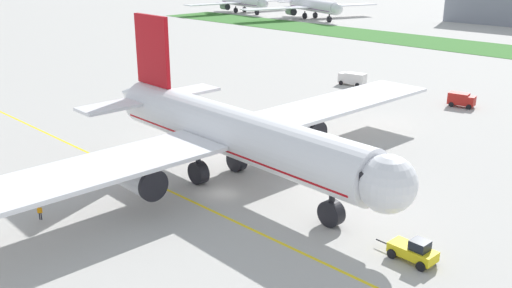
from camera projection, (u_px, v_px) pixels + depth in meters
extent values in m
plane|color=#ADAAA5|center=(222.00, 193.00, 65.63)|extent=(600.00, 600.00, 0.00)
cube|color=yellow|center=(196.00, 203.00, 63.00)|extent=(280.00, 0.36, 0.01)
cylinder|color=white|center=(234.00, 132.00, 66.10)|extent=(39.47, 7.19, 5.82)
cube|color=#B20C14|center=(234.00, 141.00, 66.43)|extent=(37.88, 6.67, 0.70)
sphere|color=white|center=(387.00, 184.00, 51.40)|extent=(5.53, 5.53, 5.53)
cone|color=white|center=(133.00, 95.00, 81.35)|extent=(6.57, 5.17, 4.95)
cube|color=#B20C14|center=(152.00, 51.00, 75.07)|extent=(7.09, 0.83, 9.31)
cube|color=white|center=(186.00, 92.00, 81.53)|extent=(4.64, 9.46, 0.41)
cube|color=white|center=(114.00, 106.00, 74.01)|extent=(4.64, 9.46, 0.41)
cube|color=white|center=(334.00, 104.00, 80.99)|extent=(9.88, 35.64, 0.47)
cube|color=white|center=(60.00, 179.00, 54.39)|extent=(9.88, 35.64, 0.47)
cylinder|color=#B7BABF|center=(302.00, 129.00, 75.61)|extent=(5.64, 3.39, 3.20)
cylinder|color=black|center=(318.00, 134.00, 73.69)|extent=(0.60, 3.38, 3.36)
cylinder|color=#B7BABF|center=(139.00, 178.00, 59.28)|extent=(5.64, 3.39, 3.20)
cylinder|color=black|center=(153.00, 186.00, 57.37)|extent=(0.60, 3.38, 3.36)
cylinder|color=black|center=(332.00, 203.00, 57.07)|extent=(0.61, 0.61, 2.26)
cylinder|color=black|center=(331.00, 213.00, 57.44)|extent=(2.81, 1.34, 2.76)
cylinder|color=black|center=(237.00, 152.00, 71.55)|extent=(0.61, 0.61, 2.26)
cylinder|color=black|center=(237.00, 160.00, 71.91)|extent=(2.81, 1.34, 2.76)
cylinder|color=black|center=(198.00, 164.00, 67.60)|extent=(0.61, 0.61, 2.26)
cylinder|color=black|center=(199.00, 173.00, 67.96)|extent=(2.81, 1.34, 2.76)
cube|color=black|center=(380.00, 174.00, 51.77)|extent=(2.19, 4.43, 1.05)
sphere|color=black|center=(179.00, 100.00, 78.10)|extent=(0.41, 0.41, 0.41)
sphere|color=black|center=(198.00, 106.00, 75.15)|extent=(0.41, 0.41, 0.41)
sphere|color=black|center=(218.00, 113.00, 72.20)|extent=(0.41, 0.41, 0.41)
sphere|color=black|center=(240.00, 120.00, 69.25)|extent=(0.41, 0.41, 0.41)
sphere|color=black|center=(265.00, 127.00, 66.30)|extent=(0.41, 0.41, 0.41)
sphere|color=black|center=(291.00, 135.00, 63.35)|extent=(0.41, 0.41, 0.41)
sphere|color=black|center=(320.00, 144.00, 60.40)|extent=(0.41, 0.41, 0.41)
sphere|color=black|center=(352.00, 154.00, 57.45)|extent=(0.41, 0.41, 0.41)
cube|color=yellow|center=(413.00, 252.00, 51.01)|extent=(4.36, 2.09, 0.92)
cube|color=black|center=(420.00, 245.00, 50.27)|extent=(1.60, 1.53, 0.90)
cylinder|color=black|center=(384.00, 243.00, 53.22)|extent=(1.80, 0.18, 0.12)
cylinder|color=black|center=(392.00, 254.00, 51.57)|extent=(0.91, 0.38, 0.90)
cylinder|color=black|center=(404.00, 247.00, 52.83)|extent=(0.91, 0.38, 0.90)
cylinder|color=black|center=(421.00, 266.00, 49.49)|extent=(0.91, 0.38, 0.90)
cylinder|color=black|center=(433.00, 259.00, 50.74)|extent=(0.91, 0.38, 0.90)
cylinder|color=black|center=(134.00, 159.00, 75.32)|extent=(0.12, 0.12, 0.82)
cylinder|color=#BFE519|center=(133.00, 154.00, 75.09)|extent=(0.10, 0.10, 0.52)
cylinder|color=black|center=(136.00, 159.00, 75.34)|extent=(0.12, 0.12, 0.82)
cylinder|color=#BFE519|center=(136.00, 154.00, 75.14)|extent=(0.10, 0.10, 0.52)
cube|color=#BFE519|center=(134.00, 154.00, 75.10)|extent=(0.46, 0.49, 0.58)
sphere|color=#8C6647|center=(134.00, 151.00, 74.97)|extent=(0.22, 0.22, 0.22)
cylinder|color=black|center=(41.00, 216.00, 59.04)|extent=(0.11, 0.11, 0.78)
cylinder|color=orange|center=(42.00, 210.00, 58.84)|extent=(0.09, 0.09, 0.50)
cylinder|color=black|center=(40.00, 216.00, 59.02)|extent=(0.11, 0.11, 0.78)
cylinder|color=orange|center=(37.00, 211.00, 58.81)|extent=(0.09, 0.09, 0.50)
cube|color=orange|center=(40.00, 210.00, 58.81)|extent=(0.44, 0.46, 0.55)
sphere|color=tan|center=(39.00, 207.00, 58.69)|extent=(0.21, 0.21, 0.21)
cube|color=#F2590C|center=(26.00, 181.00, 69.03)|extent=(0.36, 0.36, 0.03)
cone|color=#F2590C|center=(25.00, 179.00, 68.94)|extent=(0.28, 0.28, 0.55)
cylinder|color=white|center=(25.00, 179.00, 68.93)|extent=(0.17, 0.17, 0.06)
cube|color=white|center=(355.00, 78.00, 117.79)|extent=(4.56, 2.93, 2.15)
cube|color=white|center=(344.00, 77.00, 119.30)|extent=(1.99, 2.41, 1.95)
cube|color=#263347|center=(340.00, 75.00, 119.60)|extent=(0.39, 1.88, 0.86)
cylinder|color=black|center=(341.00, 83.00, 118.75)|extent=(0.94, 0.45, 0.90)
cylinder|color=black|center=(346.00, 81.00, 120.49)|extent=(0.94, 0.45, 0.90)
cylinder|color=black|center=(357.00, 85.00, 116.68)|extent=(0.94, 0.45, 0.90)
cylinder|color=black|center=(362.00, 83.00, 118.42)|extent=(0.94, 0.45, 0.90)
cube|color=#B21E19|center=(458.00, 98.00, 101.87)|extent=(3.76, 2.60, 2.05)
cube|color=#B21E19|center=(471.00, 101.00, 100.73)|extent=(1.66, 2.15, 1.71)
cube|color=#263347|center=(475.00, 100.00, 100.28)|extent=(0.37, 1.69, 0.75)
cylinder|color=black|center=(472.00, 105.00, 101.79)|extent=(0.94, 0.45, 0.90)
cylinder|color=black|center=(469.00, 107.00, 100.22)|extent=(0.94, 0.45, 0.90)
cylinder|color=black|center=(455.00, 102.00, 103.46)|extent=(0.94, 0.45, 0.90)
cylinder|color=black|center=(451.00, 104.00, 101.89)|extent=(0.94, 0.45, 0.90)
cylinder|color=white|center=(243.00, 1.00, 257.06)|extent=(29.10, 9.17, 4.64)
cube|color=#661472|center=(243.00, 3.00, 257.32)|extent=(27.91, 8.62, 0.56)
sphere|color=white|center=(263.00, 4.00, 245.07)|extent=(4.40, 4.40, 4.40)
cube|color=white|center=(268.00, 1.00, 266.81)|extent=(10.37, 26.53, 0.37)
cube|color=white|center=(213.00, 4.00, 249.90)|extent=(10.37, 26.53, 0.37)
cylinder|color=#B7BABF|center=(259.00, 4.00, 263.37)|extent=(4.76, 3.22, 2.55)
cylinder|color=black|center=(262.00, 5.00, 261.68)|extent=(0.81, 2.70, 2.68)
cylinder|color=#B7BABF|center=(225.00, 7.00, 252.91)|extent=(4.76, 3.22, 2.55)
cylinder|color=black|center=(228.00, 7.00, 251.23)|extent=(0.81, 2.70, 2.68)
cylinder|color=black|center=(257.00, 10.00, 249.73)|extent=(0.48, 0.48, 1.80)
cylinder|color=black|center=(257.00, 12.00, 250.02)|extent=(2.33, 1.33, 2.20)
cylinder|color=black|center=(244.00, 8.00, 261.21)|extent=(0.48, 0.48, 1.80)
cylinder|color=black|center=(244.00, 10.00, 261.50)|extent=(2.33, 1.33, 2.20)
cylinder|color=black|center=(236.00, 8.00, 258.51)|extent=(0.48, 0.48, 1.80)
cylinder|color=black|center=(236.00, 10.00, 258.80)|extent=(2.33, 1.33, 2.20)
cylinder|color=white|center=(313.00, 6.00, 233.25)|extent=(31.69, 14.95, 4.86)
cube|color=#661472|center=(313.00, 8.00, 233.53)|extent=(30.36, 14.17, 0.58)
sphere|color=white|center=(337.00, 9.00, 218.58)|extent=(4.62, 4.62, 4.62)
cone|color=white|center=(292.00, 1.00, 248.53)|extent=(6.40, 5.65, 4.13)
cube|color=white|center=(306.00, 1.00, 246.95)|extent=(5.84, 8.50, 0.34)
cube|color=white|center=(287.00, 2.00, 242.90)|extent=(5.84, 8.50, 0.34)
cube|color=white|center=(345.00, 5.00, 241.78)|extent=(15.94, 29.37, 0.39)
cube|color=white|center=(276.00, 8.00, 227.83)|extent=(15.94, 29.37, 0.39)
cylinder|color=#B7BABF|center=(333.00, 9.00, 238.76)|extent=(5.24, 4.03, 2.67)
cylinder|color=black|center=(336.00, 10.00, 236.79)|extent=(1.29, 2.79, 2.81)
cylinder|color=#B7BABF|center=(291.00, 12.00, 230.17)|extent=(5.24, 4.03, 2.67)
cylinder|color=black|center=(294.00, 12.00, 228.21)|extent=(1.29, 2.79, 2.81)
cylinder|color=black|center=(329.00, 17.00, 224.06)|extent=(0.51, 0.51, 1.88)
cylinder|color=black|center=(329.00, 19.00, 224.36)|extent=(2.52, 1.73, 2.31)
cylinder|color=black|center=(315.00, 13.00, 237.57)|extent=(0.51, 0.51, 1.88)
cylinder|color=black|center=(315.00, 15.00, 237.87)|extent=(2.52, 1.73, 2.31)
cylinder|color=black|center=(305.00, 14.00, 235.44)|extent=(0.51, 0.51, 1.88)
cylinder|color=black|center=(305.00, 16.00, 235.75)|extent=(2.52, 1.73, 2.31)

